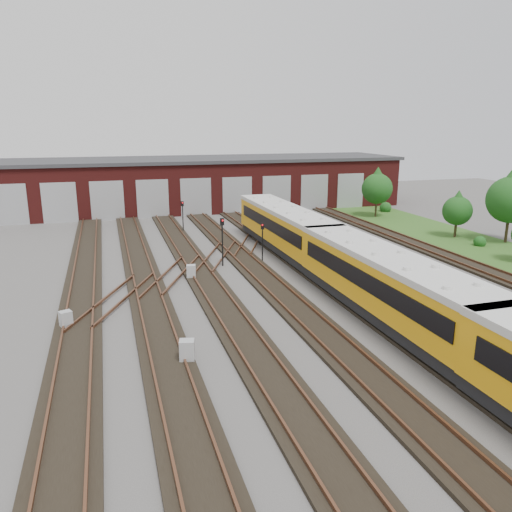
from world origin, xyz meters
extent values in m
plane|color=#454340|center=(0.00, 0.00, 0.00)|extent=(120.00, 120.00, 0.00)
cube|color=black|center=(-14.00, 0.00, 0.09)|extent=(2.40, 70.00, 0.18)
cube|color=brown|center=(-14.72, 0.00, 0.26)|extent=(0.10, 70.00, 0.15)
cube|color=brown|center=(-13.28, 0.00, 0.26)|extent=(0.10, 70.00, 0.15)
cube|color=black|center=(-10.00, 0.00, 0.09)|extent=(2.40, 70.00, 0.18)
cube|color=brown|center=(-10.72, 0.00, 0.26)|extent=(0.10, 70.00, 0.15)
cube|color=brown|center=(-9.28, 0.00, 0.26)|extent=(0.10, 70.00, 0.15)
cube|color=black|center=(-6.00, 0.00, 0.09)|extent=(2.40, 70.00, 0.18)
cube|color=brown|center=(-6.72, 0.00, 0.26)|extent=(0.10, 70.00, 0.15)
cube|color=brown|center=(-5.28, 0.00, 0.26)|extent=(0.10, 70.00, 0.15)
cube|color=black|center=(-2.00, 0.00, 0.09)|extent=(2.40, 70.00, 0.18)
cube|color=brown|center=(-2.72, 0.00, 0.26)|extent=(0.10, 70.00, 0.15)
cube|color=brown|center=(-1.28, 0.00, 0.26)|extent=(0.10, 70.00, 0.15)
cube|color=black|center=(2.00, 0.00, 0.09)|extent=(2.40, 70.00, 0.18)
cube|color=brown|center=(1.28, 0.00, 0.26)|extent=(0.10, 70.00, 0.15)
cube|color=brown|center=(2.72, 0.00, 0.26)|extent=(0.10, 70.00, 0.15)
cube|color=black|center=(6.00, 0.00, 0.09)|extent=(2.40, 70.00, 0.18)
cube|color=brown|center=(5.28, 0.00, 0.26)|extent=(0.10, 70.00, 0.15)
cube|color=brown|center=(6.72, 0.00, 0.26)|extent=(0.10, 70.00, 0.15)
cube|color=black|center=(10.00, 0.00, 0.09)|extent=(2.40, 70.00, 0.18)
cube|color=brown|center=(9.28, 0.00, 0.26)|extent=(0.10, 70.00, 0.15)
cube|color=brown|center=(10.72, 0.00, 0.26)|extent=(0.10, 70.00, 0.15)
cube|color=brown|center=(-8.00, 10.00, 0.26)|extent=(5.40, 9.62, 0.15)
cube|color=brown|center=(-4.00, 14.00, 0.26)|extent=(5.40, 9.62, 0.15)
cube|color=brown|center=(0.00, 18.00, 0.26)|extent=(5.40, 9.62, 0.15)
cube|color=brown|center=(-12.00, 6.00, 0.26)|extent=(5.40, 9.62, 0.15)
cube|color=brown|center=(4.00, 22.00, 0.26)|extent=(5.40, 9.62, 0.15)
cube|color=#541615|center=(0.00, 40.00, 3.00)|extent=(50.00, 12.00, 6.00)
cube|color=#333335|center=(0.00, 40.00, 6.15)|extent=(51.00, 12.50, 0.40)
cube|color=#9FA1A4|center=(-22.00, 33.98, 2.20)|extent=(3.60, 0.12, 4.40)
cube|color=#9FA1A4|center=(-17.00, 33.98, 2.20)|extent=(3.60, 0.12, 4.40)
cube|color=#9FA1A4|center=(-12.00, 33.98, 2.20)|extent=(3.60, 0.12, 4.40)
cube|color=#9FA1A4|center=(-7.00, 33.98, 2.20)|extent=(3.60, 0.12, 4.40)
cube|color=#9FA1A4|center=(-2.00, 33.98, 2.20)|extent=(3.60, 0.12, 4.40)
cube|color=#9FA1A4|center=(3.00, 33.98, 2.20)|extent=(3.60, 0.12, 4.40)
cube|color=#9FA1A4|center=(8.00, 33.98, 2.20)|extent=(3.60, 0.12, 4.40)
cube|color=#9FA1A4|center=(13.00, 33.98, 2.20)|extent=(3.60, 0.12, 4.40)
cube|color=#9FA1A4|center=(18.00, 33.98, 2.20)|extent=(3.60, 0.12, 4.40)
cube|color=#2C521B|center=(19.00, 10.00, 0.03)|extent=(8.00, 55.00, 0.05)
cube|color=black|center=(2.00, -1.38, 0.66)|extent=(2.63, 16.72, 0.67)
cube|color=#ED9F0C|center=(2.00, -1.38, 2.22)|extent=(2.96, 16.72, 2.45)
cube|color=silver|center=(2.00, -1.38, 3.62)|extent=(3.07, 16.72, 0.33)
cube|color=black|center=(0.53, -1.39, 2.50)|extent=(0.12, 14.70, 0.95)
cube|color=black|center=(3.47, -1.38, 2.50)|extent=(0.12, 14.70, 0.95)
cube|color=black|center=(2.00, 14.62, 0.66)|extent=(2.63, 16.72, 0.67)
cube|color=#ED9F0C|center=(2.00, 14.62, 2.22)|extent=(2.96, 16.72, 2.45)
cube|color=silver|center=(2.00, 14.62, 3.62)|extent=(3.07, 16.72, 0.33)
cube|color=black|center=(0.53, 14.61, 2.50)|extent=(0.12, 14.70, 0.95)
cube|color=black|center=(3.47, 14.62, 2.50)|extent=(0.12, 14.70, 0.95)
cylinder|color=black|center=(-3.95, 11.96, 1.57)|extent=(0.11, 0.11, 3.14)
cube|color=black|center=(-3.95, 11.96, 3.41)|extent=(0.30, 0.22, 0.54)
sphere|color=red|center=(-3.95, 11.85, 3.52)|extent=(0.13, 0.13, 0.13)
cylinder|color=black|center=(-0.68, 12.28, 1.29)|extent=(0.10, 0.10, 2.58)
cube|color=black|center=(-0.68, 12.28, 2.83)|extent=(0.29, 0.23, 0.50)
sphere|color=red|center=(-0.68, 12.18, 2.93)|extent=(0.12, 0.12, 0.12)
cylinder|color=black|center=(-4.93, 25.12, 1.31)|extent=(0.10, 0.10, 2.62)
cube|color=black|center=(-4.93, 25.12, 2.86)|extent=(0.27, 0.18, 0.50)
sphere|color=red|center=(-4.93, 25.02, 2.96)|extent=(0.12, 0.12, 0.12)
cylinder|color=black|center=(1.73, 20.81, 1.46)|extent=(0.11, 0.11, 2.93)
cube|color=black|center=(1.73, 20.81, 3.20)|extent=(0.31, 0.24, 0.55)
sphere|color=red|center=(1.73, 20.70, 3.31)|extent=(0.13, 0.13, 0.13)
cube|color=#A6A9AB|center=(-14.60, 2.45, 0.49)|extent=(0.74, 0.69, 0.99)
cube|color=#A6A9AB|center=(-6.83, 9.20, 0.52)|extent=(0.70, 0.62, 1.04)
cube|color=#A6A9AB|center=(-9.13, -3.25, 0.55)|extent=(0.77, 0.69, 1.10)
cube|color=#A6A9AB|center=(3.46, 27.73, 0.56)|extent=(0.72, 0.62, 1.12)
cube|color=#A6A9AB|center=(10.22, 19.78, 0.46)|extent=(0.64, 0.56, 0.93)
cylinder|color=#312616|center=(17.82, 27.09, 0.90)|extent=(0.22, 0.22, 1.80)
sphere|color=#144614|center=(17.82, 27.09, 3.30)|extent=(3.50, 3.50, 3.50)
cone|color=#144614|center=(17.82, 27.09, 4.55)|extent=(3.00, 3.00, 2.50)
cylinder|color=#312616|center=(19.48, 15.15, 0.70)|extent=(0.23, 0.23, 1.41)
sphere|color=#144614|center=(19.48, 15.15, 2.58)|extent=(2.74, 2.74, 2.74)
cone|color=#144614|center=(19.48, 15.15, 3.56)|extent=(2.35, 2.35, 1.95)
cylinder|color=#312616|center=(22.46, 11.98, 1.08)|extent=(0.26, 0.26, 2.15)
sphere|color=#144614|center=(22.46, 11.98, 3.94)|extent=(4.18, 4.18, 4.18)
sphere|color=#144614|center=(19.30, 11.58, 0.54)|extent=(1.07, 1.07, 1.07)
sphere|color=#144614|center=(20.86, 29.98, 0.71)|extent=(1.42, 1.42, 1.42)
camera|label=1|loc=(-12.10, -23.81, 10.42)|focal=35.00mm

